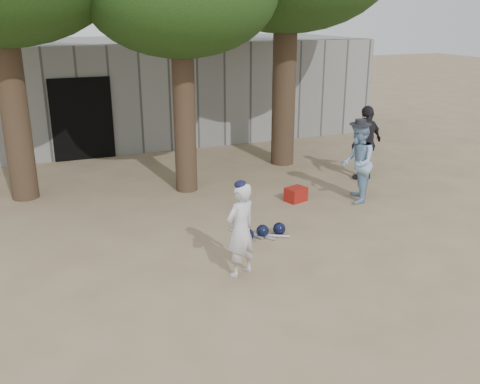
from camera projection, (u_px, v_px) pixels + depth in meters
name	position (u px, v px, depth m)	size (l,w,h in m)	color
ground	(228.00, 274.00, 8.23)	(70.00, 70.00, 0.00)	#937C5E
boy_player	(241.00, 230.00, 8.00)	(0.54, 0.35, 1.48)	silver
spectator_blue	(358.00, 163.00, 11.13)	(0.82, 0.64, 1.69)	#8BB2D6
spectator_dark	(366.00, 143.00, 12.62)	(1.04, 0.43, 1.78)	black
red_bag	(296.00, 194.00, 11.36)	(0.42, 0.32, 0.30)	#A81916
back_building	(111.00, 90.00, 16.82)	(16.00, 5.24, 3.00)	gray
helmet_row	(263.00, 231.00, 9.54)	(0.87, 0.30, 0.23)	black
bat_pile	(258.00, 235.00, 9.62)	(0.90, 0.76, 0.06)	silver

